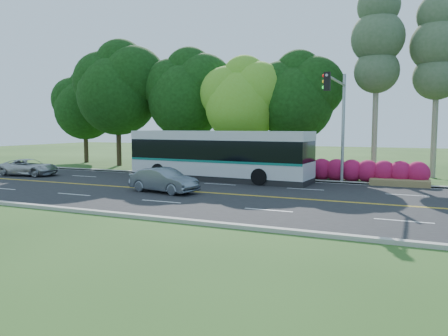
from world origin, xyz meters
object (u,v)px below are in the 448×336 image
at_px(transit_bus, 218,156).
at_px(suv, 29,167).
at_px(traffic_signal, 339,110).
at_px(sedan, 164,180).

height_order(transit_bus, suv, transit_bus).
xyz_separation_m(transit_bus, suv, (-14.05, -3.27, -1.04)).
relative_size(traffic_signal, suv, 1.58).
bearing_deg(suv, traffic_signal, -89.96).
height_order(traffic_signal, transit_bus, traffic_signal).
xyz_separation_m(traffic_signal, sedan, (-8.44, -6.32, -3.97)).
bearing_deg(sedan, traffic_signal, -42.17).
relative_size(transit_bus, sedan, 3.14).
bearing_deg(traffic_signal, transit_bus, 179.45).
bearing_deg(sedan, suv, 88.11).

